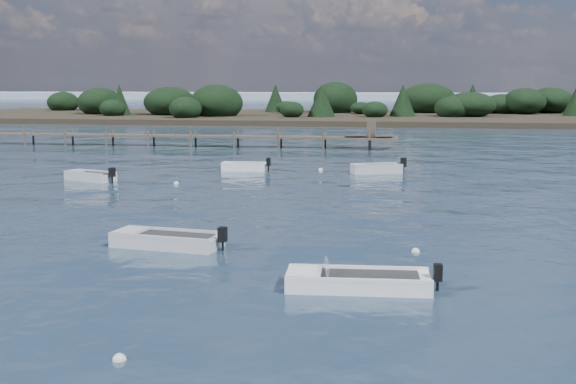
% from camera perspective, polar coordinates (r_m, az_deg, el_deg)
% --- Properties ---
extents(ground, '(400.00, 400.00, 0.00)m').
position_cam_1_polar(ground, '(80.27, 4.04, 4.25)').
color(ground, '#18283A').
rests_on(ground, ground).
extents(dinghy_mid_grey, '(4.59, 2.18, 1.14)m').
position_cam_1_polar(dinghy_mid_grey, '(27.96, -9.54, -3.97)').
color(dinghy_mid_grey, '#AFB4B7').
rests_on(dinghy_mid_grey, ground).
extents(tender_far_grey, '(3.74, 2.49, 1.20)m').
position_cam_1_polar(tender_far_grey, '(47.56, -15.33, 1.08)').
color(tender_far_grey, '#AFB4B7').
rests_on(tender_far_grey, ground).
extents(tender_far_white, '(3.46, 1.39, 1.18)m').
position_cam_1_polar(tender_far_white, '(51.10, -3.50, 1.88)').
color(tender_far_white, silver).
rests_on(tender_far_white, ground).
extents(dinghy_mid_white_a, '(4.73, 1.87, 1.10)m').
position_cam_1_polar(dinghy_mid_white_a, '(22.21, 5.53, -7.26)').
color(dinghy_mid_white_a, silver).
rests_on(dinghy_mid_white_a, ground).
extents(tender_far_grey_b, '(3.87, 2.36, 1.30)m').
position_cam_1_polar(tender_far_grey_b, '(49.99, 7.01, 1.70)').
color(tender_far_grey_b, '#AFB4B7').
rests_on(tender_far_grey_b, ground).
extents(buoy_a, '(0.32, 0.32, 0.32)m').
position_cam_1_polar(buoy_a, '(17.19, -13.18, -12.81)').
color(buoy_a, silver).
rests_on(buoy_a, ground).
extents(buoy_b, '(0.32, 0.32, 0.32)m').
position_cam_1_polar(buoy_b, '(27.17, 10.05, -4.69)').
color(buoy_b, silver).
rests_on(buoy_b, ground).
extents(buoy_e, '(0.32, 0.32, 0.32)m').
position_cam_1_polar(buoy_e, '(51.42, 2.60, 1.74)').
color(buoy_e, silver).
rests_on(buoy_e, ground).
extents(buoy_extra_a, '(0.32, 0.32, 0.32)m').
position_cam_1_polar(buoy_extra_a, '(44.95, -8.83, 0.64)').
color(buoy_extra_a, silver).
rests_on(buoy_extra_a, ground).
extents(jetty, '(64.50, 3.20, 3.40)m').
position_cam_1_polar(jetty, '(73.58, -13.93, 4.37)').
color(jetty, '#4D4439').
rests_on(jetty, ground).
extents(far_headland, '(190.00, 40.00, 5.80)m').
position_cam_1_polar(far_headland, '(121.27, 17.57, 6.30)').
color(far_headland, black).
rests_on(far_headland, ground).
extents(distant_haze, '(280.00, 20.00, 2.40)m').
position_cam_1_polar(distant_haze, '(267.82, -12.55, 7.19)').
color(distant_haze, '#95AAB9').
rests_on(distant_haze, ground).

